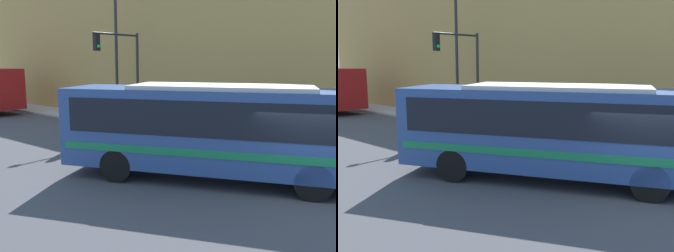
{
  "view_description": "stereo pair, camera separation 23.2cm",
  "coord_description": "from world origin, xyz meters",
  "views": [
    {
      "loc": [
        -10.63,
        -3.4,
        3.89
      ],
      "look_at": [
        0.67,
        5.84,
        1.36
      ],
      "focal_mm": 40.0,
      "sensor_mm": 36.0,
      "label": 1
    },
    {
      "loc": [
        -10.48,
        -3.58,
        3.89
      ],
      "look_at": [
        0.67,
        5.84,
        1.36
      ],
      "focal_mm": 40.0,
      "sensor_mm": 36.0,
      "label": 2
    }
  ],
  "objects": [
    {
      "name": "parking_meter",
      "position": [
        5.1,
        7.08,
        1.04
      ],
      "size": [
        0.14,
        0.14,
        1.35
      ],
      "color": "#2D2D2D",
      "rests_on": "sidewalk"
    },
    {
      "name": "building_facade",
      "position": [
        10.3,
        16.9,
        4.86
      ],
      "size": [
        6.0,
        31.79,
        9.72
      ],
      "color": "tan",
      "rests_on": "ground_plane"
    },
    {
      "name": "fire_hydrant",
      "position": [
        5.1,
        2.73,
        0.48
      ],
      "size": [
        0.26,
        0.36,
        0.71
      ],
      "color": "red",
      "rests_on": "sidewalk"
    },
    {
      "name": "city_bus",
      "position": [
        -0.33,
        2.84,
        1.84
      ],
      "size": [
        6.31,
        10.45,
        3.15
      ],
      "rotation": [
        0.0,
        0.0,
        0.4
      ],
      "color": "#2D4C8C",
      "rests_on": "ground_plane"
    },
    {
      "name": "pedestrian_near_corner",
      "position": [
        5.53,
        11.78,
        1.02
      ],
      "size": [
        0.34,
        0.34,
        1.75
      ],
      "color": "slate",
      "rests_on": "sidewalk"
    },
    {
      "name": "pedestrian_mid_block",
      "position": [
        5.75,
        7.57,
        0.95
      ],
      "size": [
        0.34,
        0.34,
        1.61
      ],
      "color": "#47382D",
      "rests_on": "sidewalk"
    },
    {
      "name": "traffic_light_pole",
      "position": [
        4.13,
        11.88,
        3.79
      ],
      "size": [
        3.28,
        0.35,
        5.34
      ],
      "color": "#2D2D2D",
      "rests_on": "sidewalk"
    },
    {
      "name": "street_lamp",
      "position": [
        5.11,
        13.74,
        4.87
      ],
      "size": [
        2.19,
        0.28,
        8.17
      ],
      "color": "#2D2D2D",
      "rests_on": "sidewalk"
    },
    {
      "name": "ground_plane",
      "position": [
        0.0,
        0.0,
        0.0
      ],
      "size": [
        120.0,
        120.0,
        0.0
      ],
      "primitive_type": "plane",
      "color": "#47474C"
    },
    {
      "name": "sidewalk",
      "position": [
        5.9,
        20.0,
        0.06
      ],
      "size": [
        2.8,
        70.0,
        0.13
      ],
      "color": "#B7B2A8",
      "rests_on": "ground_plane"
    }
  ]
}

